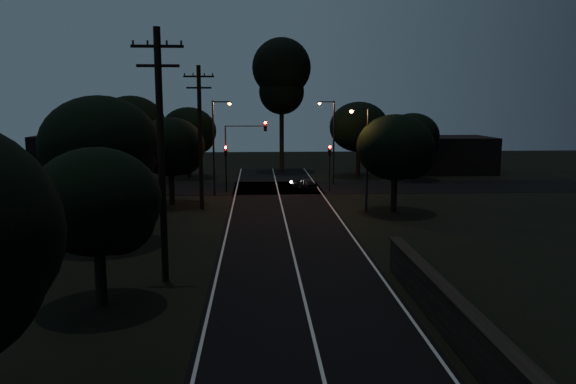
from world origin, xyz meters
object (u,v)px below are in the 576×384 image
signal_left (226,160)px  streetlight_a (216,141)px  tall_pine (282,75)px  streetlight_c (365,152)px  signal_mast (245,143)px  utility_pole_far (200,135)px  streetlight_b (332,136)px  car (304,184)px  signal_right (330,159)px  utility_pole_mid (161,152)px

signal_left → streetlight_a: bearing=-109.6°
tall_pine → signal_left: tall_pine is taller
streetlight_c → tall_pine: bearing=100.9°
signal_left → streetlight_a: (-0.71, -1.99, 1.80)m
signal_mast → streetlight_a: bearing=-140.2°
signal_mast → streetlight_a: 3.13m
utility_pole_far → signal_left: (1.40, 7.99, -2.65)m
signal_left → streetlight_c: size_ratio=0.55×
streetlight_a → streetlight_b: bearing=29.5°
utility_pole_far → signal_left: 8.53m
utility_pole_far → streetlight_a: size_ratio=1.31×
streetlight_b → car: bearing=-132.8°
signal_left → streetlight_c: (10.43, -9.99, 1.51)m
utility_pole_far → streetlight_b: (11.31, 12.00, -0.85)m
utility_pole_far → streetlight_c: bearing=-9.6°
tall_pine → streetlight_a: tall_pine is taller
streetlight_a → car: streetlight_a is taller
signal_left → streetlight_a: streetlight_a is taller
signal_left → streetlight_a: 2.77m
utility_pole_far → signal_mast: 8.64m
streetlight_c → signal_mast: bearing=131.2°
utility_pole_far → car: utility_pole_far is taller
utility_pole_far → tall_pine: bearing=73.1°
signal_left → signal_mast: bearing=0.1°
streetlight_b → utility_pole_far: bearing=-133.3°
streetlight_c → utility_pole_far: bearing=170.4°
streetlight_a → car: size_ratio=2.64×
utility_pole_far → streetlight_b: size_ratio=1.31×
signal_left → streetlight_b: bearing=22.0°
signal_mast → signal_right: bearing=-0.0°
tall_pine → streetlight_b: tall_pine is taller
utility_pole_far → signal_right: 13.53m
tall_pine → streetlight_b: 13.35m
signal_left → signal_right: 9.20m
tall_pine → streetlight_a: bearing=-110.4°
signal_left → streetlight_c: 14.52m
streetlight_b → car: (-2.87, -3.10, -4.12)m
utility_pole_far → streetlight_a: 6.10m
utility_pole_mid → signal_left: 25.19m
utility_pole_far → signal_left: size_ratio=2.56×
signal_left → signal_right: size_ratio=1.00×
utility_pole_far → signal_mast: (3.09, 7.99, -1.15)m
signal_mast → streetlight_b: size_ratio=0.78×
streetlight_a → signal_right: bearing=11.3°
streetlight_b → signal_right: bearing=-100.0°
utility_pole_far → streetlight_a: bearing=83.4°
tall_pine → car: tall_pine is taller
tall_pine → signal_mast: 16.82m
signal_left → signal_mast: (1.69, 0.00, 1.50)m
streetlight_a → tall_pine: bearing=69.6°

